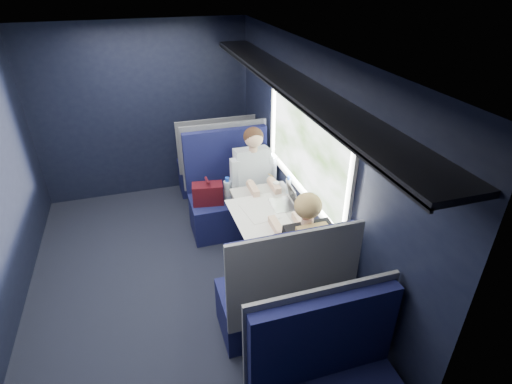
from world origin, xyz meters
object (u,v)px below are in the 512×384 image
object	(u,v)px
seat_bay_near	(230,196)
seat_row_front	(215,165)
woman	(302,250)
table	(269,215)
cup	(276,186)
laptop	(287,200)
bottle_small	(288,185)
man	(255,178)
seat_bay_far	(281,297)

from	to	relation	value
seat_bay_near	seat_row_front	xyz separation A→B (m)	(0.01, 0.93, -0.01)
woman	table	bearing A→B (deg)	95.45
cup	woman	bearing A→B (deg)	-97.17
laptop	seat_row_front	bearing A→B (deg)	101.99
woman	laptop	distance (m)	0.73
seat_row_front	woman	bearing A→B (deg)	-84.30
seat_row_front	cup	xyz separation A→B (m)	(0.38, -1.46, 0.37)
woman	cup	size ratio (longest dim) A/B	15.23
seat_bay_near	laptop	xyz separation A→B (m)	(0.39, -0.86, 0.38)
seat_bay_near	cup	bearing A→B (deg)	-53.14
cup	table	bearing A→B (deg)	-120.33
seat_row_front	bottle_small	bearing A→B (deg)	-72.90
table	bottle_small	distance (m)	0.41
cup	seat_row_front	bearing A→B (deg)	104.70
bottle_small	table	bearing A→B (deg)	-141.61
man	laptop	size ratio (longest dim) A/B	4.41
seat_row_front	man	bearing A→B (deg)	-77.17
woman	cup	xyz separation A→B (m)	(0.13, 1.05, 0.06)
seat_bay_far	woman	bearing A→B (deg)	33.82
woman	cup	world-z (taller)	woman
seat_bay_near	bottle_small	size ratio (longest dim) A/B	6.36
man	bottle_small	xyz separation A→B (m)	(0.23, -0.46, 0.11)
woman	cup	bearing A→B (deg)	82.83
seat_row_front	man	xyz separation A→B (m)	(0.25, -1.10, 0.31)
cup	bottle_small	bearing A→B (deg)	-47.00
seat_bay_near	woman	xyz separation A→B (m)	(0.26, -1.58, 0.31)
table	laptop	bearing A→B (deg)	3.04
bottle_small	seat_bay_far	bearing A→B (deg)	-113.37
laptop	seat_bay_far	bearing A→B (deg)	-113.18
seat_row_front	laptop	world-z (taller)	seat_row_front
woman	bottle_small	bearing A→B (deg)	76.29
seat_row_front	bottle_small	size ratio (longest dim) A/B	5.86
seat_bay_near	seat_row_front	distance (m)	0.93
seat_bay_near	man	distance (m)	0.43
seat_bay_near	man	xyz separation A→B (m)	(0.26, -0.17, 0.30)
seat_bay_far	table	bearing A→B (deg)	78.22
seat_bay_far	man	distance (m)	1.62
laptop	bottle_small	size ratio (longest dim) A/B	1.51
seat_bay_far	seat_row_front	world-z (taller)	seat_bay_far
man	bottle_small	distance (m)	0.53
bottle_small	laptop	bearing A→B (deg)	-114.12
woman	seat_row_front	bearing A→B (deg)	95.70
seat_bay_near	seat_bay_far	xyz separation A→B (m)	(0.01, -1.74, -0.01)
table	cup	world-z (taller)	cup
seat_row_front	woman	world-z (taller)	woman
table	cup	xyz separation A→B (m)	(0.20, 0.34, 0.12)
laptop	bottle_small	distance (m)	0.25
seat_bay_near	laptop	distance (m)	1.02
seat_bay_far	bottle_small	xyz separation A→B (m)	(0.48, 1.11, 0.41)
seat_bay_near	laptop	size ratio (longest dim) A/B	4.20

